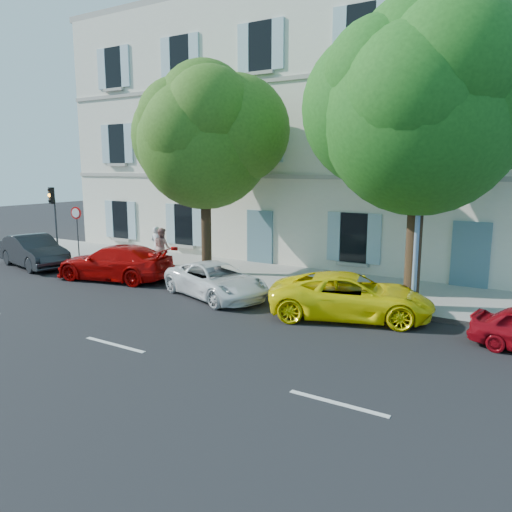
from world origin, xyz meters
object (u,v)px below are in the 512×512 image
Objects in this scene: car_dark_sedan at (34,251)px; road_sign at (77,222)px; tree_left at (205,143)px; street_lamp at (419,172)px; tree_right at (421,117)px; car_white_coupe at (216,280)px; traffic_light at (53,207)px; pedestrian_b at (162,247)px; pedestrian_a at (157,246)px; car_yellow_supercar at (351,296)px; car_red_coupe at (115,263)px.

road_sign is at bearing -12.85° from car_dark_sedan.
tree_left is 8.65m from street_lamp.
street_lamp is at bearing -1.28° from road_sign.
tree_right reaches higher than road_sign.
car_white_coupe is 0.52× the size of tree_left.
traffic_light is 1.97× the size of pedestrian_b.
pedestrian_a is at bearing 81.93° from car_white_coupe.
road_sign is at bearing 64.47° from car_yellow_supercar.
pedestrian_a is 1.02× the size of pedestrian_b.
car_white_coupe is 0.48× the size of tree_right.
pedestrian_a is (-5.12, 2.65, 0.42)m from car_white_coupe.
tree_left is 8.41m from tree_right.
car_red_coupe is 2.79× the size of pedestrian_a.
traffic_light reaches higher than pedestrian_b.
car_red_coupe reaches higher than car_yellow_supercar.
street_lamp is (16.24, 1.39, 3.55)m from car_dark_sedan.
pedestrian_a is (-0.14, 2.58, 0.31)m from car_red_coupe.
car_white_coupe is 7.39m from street_lamp.
street_lamp is at bearing -71.07° from tree_right.
pedestrian_b reaches higher than car_white_coupe.
car_red_coupe is at bearing 108.33° from pedestrian_b.
car_yellow_supercar is 8.73m from tree_left.
street_lamp is at bearing -58.68° from car_white_coupe.
tree_left is (2.74, 2.36, 4.63)m from car_red_coupe.
car_dark_sedan is at bearing -173.58° from tree_right.
street_lamp is at bearing -1.07° from traffic_light.
pedestrian_b reaches higher than car_dark_sedan.
pedestrian_a is at bearing 171.30° from car_red_coupe.
car_white_coupe is 0.89× the size of car_yellow_supercar.
street_lamp reaches higher than traffic_light.
car_red_coupe is at bearing -15.41° from traffic_light.
pedestrian_b is (-10.87, 0.80, -4.84)m from tree_right.
traffic_light reaches higher than pedestrian_a.
car_white_coupe is 11.05m from traffic_light.
pedestrian_b is (0.24, 2.48, 0.30)m from car_red_coupe.
car_yellow_supercar is (4.78, 0.18, 0.07)m from car_white_coupe.
tree_left is 4.70× the size of pedestrian_a.
road_sign reaches higher than car_white_coupe.
pedestrian_a is (5.62, 0.99, -1.54)m from traffic_light.
car_dark_sedan is at bearing 109.56° from car_white_coupe.
road_sign reaches higher than car_dark_sedan.
road_sign is 1.47× the size of pedestrian_b.
car_yellow_supercar is 0.54× the size of tree_right.
car_dark_sedan is 5.85m from pedestrian_b.
car_red_coupe is 4.63m from road_sign.
car_dark_sedan is 0.92× the size of car_yellow_supercar.
car_white_coupe is at bearing -77.09° from car_dark_sedan.
tree_left is at bearing 52.89° from car_yellow_supercar.
car_yellow_supercar is at bearing -130.38° from tree_right.
tree_left is 7.73m from road_sign.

